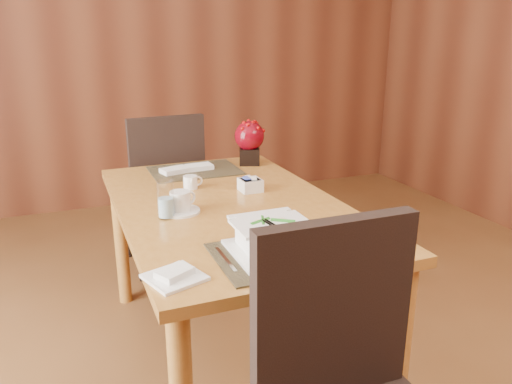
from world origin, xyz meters
name	(u,v)px	position (x,y,z in m)	size (l,w,h in m)	color
back_wall	(132,38)	(0.00, 3.00, 1.40)	(5.00, 0.02, 2.80)	brown
dining_table	(230,224)	(0.00, 0.60, 0.65)	(0.90, 1.50, 0.75)	#B37731
placemat_near	(284,253)	(0.00, 0.05, 0.75)	(0.45, 0.33, 0.01)	black
placemat_far	(195,171)	(0.00, 1.15, 0.75)	(0.45, 0.33, 0.01)	black
soup_setting	(272,238)	(-0.04, 0.07, 0.80)	(0.26, 0.26, 0.11)	white
coffee_cup	(180,204)	(-0.22, 0.56, 0.79)	(0.15, 0.15, 0.09)	white
water_glass	(166,199)	(-0.28, 0.52, 0.82)	(0.07, 0.07, 0.15)	white
creamer_jug	(190,182)	(-0.10, 0.86, 0.78)	(0.08, 0.08, 0.06)	white
sugar_caddy	(250,185)	(0.14, 0.72, 0.78)	(0.09, 0.09, 0.06)	white
berry_decor	(249,140)	(0.32, 1.18, 0.88)	(0.16, 0.16, 0.24)	black
napkins_far	(189,168)	(-0.03, 1.15, 0.77)	(0.27, 0.10, 0.02)	white
bread_plate	(175,277)	(-0.37, 0.01, 0.76)	(0.15, 0.15, 0.01)	white
far_chair	(164,185)	(-0.08, 1.61, 0.56)	(0.49, 0.49, 0.99)	black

